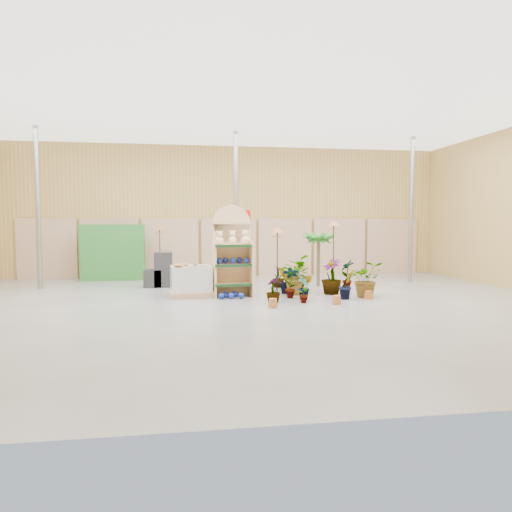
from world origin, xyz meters
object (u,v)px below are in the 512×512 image
Objects in this scene: display_shelf at (232,254)px; bird_table_front at (277,232)px; potted_plant_2 at (297,277)px; pallet_stack at (191,281)px.

display_shelf reaches higher than bird_table_front.
display_shelf is 1.27m from bird_table_front.
bird_table_front is at bearing -12.27° from display_shelf.
pallet_stack is at bearing 177.55° from potted_plant_2.
bird_table_front reaches higher than potted_plant_2.
pallet_stack is 0.66× the size of bird_table_front.
potted_plant_2 reaches higher than pallet_stack.
display_shelf is 1.32× the size of bird_table_front.
bird_table_front is (1.13, -0.17, 0.56)m from display_shelf.
display_shelf is 1.99× the size of pallet_stack.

